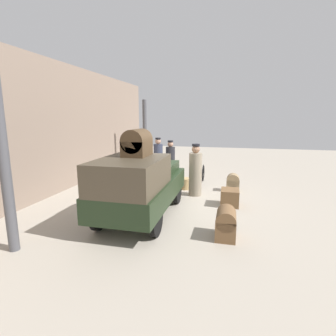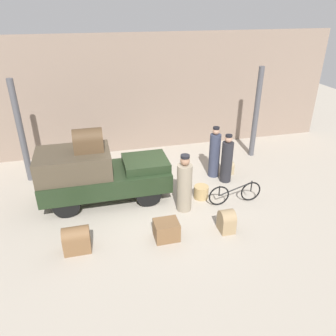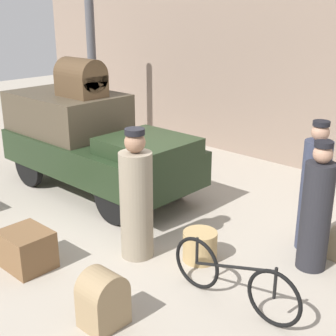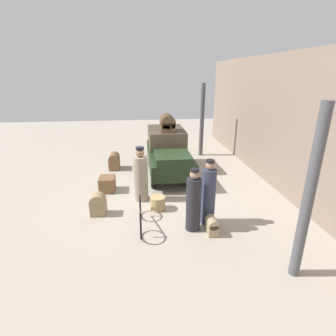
# 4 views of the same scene
# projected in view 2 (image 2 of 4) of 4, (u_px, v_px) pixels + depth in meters

# --- Properties ---
(ground_plane) EXTENTS (30.00, 30.00, 0.00)m
(ground_plane) POSITION_uv_depth(u_px,v_px,m) (163.00, 199.00, 10.18)
(ground_plane) COLOR #A89E8E
(station_building_facade) EXTENTS (16.00, 0.15, 4.50)m
(station_building_facade) POSITION_uv_depth(u_px,v_px,m) (139.00, 95.00, 12.67)
(station_building_facade) COLOR gray
(station_building_facade) RESTS_ON ground
(canopy_pillar_left) EXTENTS (0.20, 0.20, 3.44)m
(canopy_pillar_left) POSITION_uv_depth(u_px,v_px,m) (21.00, 133.00, 10.51)
(canopy_pillar_left) COLOR #4C4C51
(canopy_pillar_left) RESTS_ON ground
(canopy_pillar_right) EXTENTS (0.20, 0.20, 3.44)m
(canopy_pillar_right) POSITION_uv_depth(u_px,v_px,m) (256.00, 113.00, 12.31)
(canopy_pillar_right) COLOR #4C4C51
(canopy_pillar_right) RESTS_ON ground
(truck) EXTENTS (3.80, 1.57, 1.68)m
(truck) POSITION_uv_depth(u_px,v_px,m) (98.00, 173.00, 9.72)
(truck) COLOR black
(truck) RESTS_ON ground
(bicycle) EXTENTS (1.68, 0.04, 0.68)m
(bicycle) POSITION_uv_depth(u_px,v_px,m) (235.00, 193.00, 9.83)
(bicycle) COLOR black
(bicycle) RESTS_ON ground
(wicker_basket) EXTENTS (0.45, 0.45, 0.40)m
(wicker_basket) POSITION_uv_depth(u_px,v_px,m) (201.00, 192.00, 10.15)
(wicker_basket) COLOR tan
(wicker_basket) RESTS_ON ground
(porter_lifting_near_truck) EXTENTS (0.43, 0.43, 1.75)m
(porter_lifting_near_truck) POSITION_uv_depth(u_px,v_px,m) (184.00, 186.00, 9.32)
(porter_lifting_near_truck) COLOR gray
(porter_lifting_near_truck) RESTS_ON ground
(porter_carrying_trunk) EXTENTS (0.38, 0.38, 1.68)m
(porter_carrying_trunk) POSITION_uv_depth(u_px,v_px,m) (227.00, 160.00, 10.86)
(porter_carrying_trunk) COLOR #232328
(porter_carrying_trunk) RESTS_ON ground
(porter_standing_middle) EXTENTS (0.37, 0.37, 1.80)m
(porter_standing_middle) POSITION_uv_depth(u_px,v_px,m) (214.00, 154.00, 11.17)
(porter_standing_middle) COLOR #33384C
(porter_standing_middle) RESTS_ON ground
(suitcase_tan_flat) EXTENTS (0.65, 0.43, 0.68)m
(suitcase_tan_flat) POSITION_uv_depth(u_px,v_px,m) (76.00, 239.00, 7.92)
(suitcase_tan_flat) COLOR brown
(suitcase_tan_flat) RESTS_ON ground
(suitcase_black_upright) EXTENTS (0.38, 0.45, 0.63)m
(suitcase_black_upright) POSITION_uv_depth(u_px,v_px,m) (227.00, 221.00, 8.64)
(suitcase_black_upright) COLOR #937A56
(suitcase_black_upright) RESTS_ON ground
(trunk_umber_medium) EXTENTS (0.41, 0.24, 0.45)m
(trunk_umber_medium) POSITION_uv_depth(u_px,v_px,m) (228.00, 168.00, 11.54)
(trunk_umber_medium) COLOR #9E8966
(trunk_umber_medium) RESTS_ON ground
(suitcase_small_leather) EXTENTS (0.62, 0.53, 0.49)m
(suitcase_small_leather) POSITION_uv_depth(u_px,v_px,m) (166.00, 230.00, 8.39)
(suitcase_small_leather) COLOR brown
(suitcase_small_leather) RESTS_ON ground
(trunk_on_truck_roof) EXTENTS (0.82, 0.56, 0.66)m
(trunk_on_truck_roof) POSITION_uv_depth(u_px,v_px,m) (88.00, 141.00, 9.20)
(trunk_on_truck_roof) COLOR #4C3823
(trunk_on_truck_roof) RESTS_ON truck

